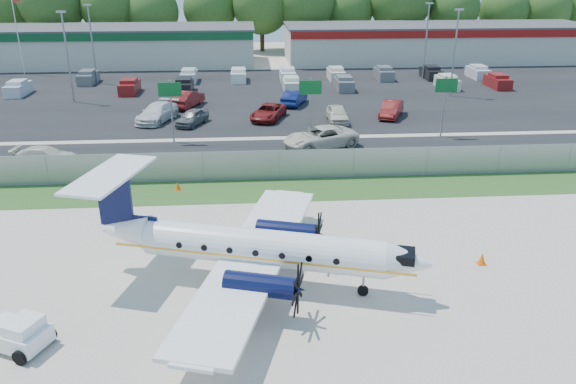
{
  "coord_description": "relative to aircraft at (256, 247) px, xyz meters",
  "views": [
    {
      "loc": [
        -1.97,
        -21.04,
        13.33
      ],
      "look_at": [
        0.0,
        6.0,
        2.3
      ],
      "focal_mm": 35.0,
      "sensor_mm": 36.0,
      "label": 1
    }
  ],
  "objects": [
    {
      "name": "ground",
      "position": [
        1.8,
        -0.87,
        -1.83
      ],
      "size": [
        170.0,
        170.0,
        0.0
      ],
      "primitive_type": "plane",
      "color": "beige",
      "rests_on": "ground"
    },
    {
      "name": "grass_verge",
      "position": [
        1.8,
        11.13,
        -1.83
      ],
      "size": [
        170.0,
        4.0,
        0.02
      ],
      "primitive_type": "cube",
      "color": "#2D561E",
      "rests_on": "ground"
    },
    {
      "name": "access_road",
      "position": [
        1.8,
        18.13,
        -1.82
      ],
      "size": [
        170.0,
        8.0,
        0.02
      ],
      "primitive_type": "cube",
      "color": "black",
      "rests_on": "ground"
    },
    {
      "name": "parking_lot",
      "position": [
        1.8,
        39.13,
        -1.82
      ],
      "size": [
        170.0,
        32.0,
        0.02
      ],
      "primitive_type": "cube",
      "color": "black",
      "rests_on": "ground"
    },
    {
      "name": "perimeter_fence",
      "position": [
        1.8,
        13.13,
        -0.83
      ],
      "size": [
        120.0,
        0.06,
        1.99
      ],
      "color": "gray",
      "rests_on": "ground"
    },
    {
      "name": "building_west",
      "position": [
        -22.2,
        61.11,
        0.8
      ],
      "size": [
        46.4,
        12.4,
        5.24
      ],
      "color": "beige",
      "rests_on": "ground"
    },
    {
      "name": "building_east",
      "position": [
        27.8,
        61.11,
        0.8
      ],
      "size": [
        44.4,
        12.4,
        5.24
      ],
      "color": "beige",
      "rests_on": "ground"
    },
    {
      "name": "sign_left",
      "position": [
        -6.2,
        22.04,
        1.78
      ],
      "size": [
        1.8,
        0.26,
        5.0
      ],
      "color": "gray",
      "rests_on": "ground"
    },
    {
      "name": "sign_mid",
      "position": [
        4.8,
        22.04,
        1.78
      ],
      "size": [
        1.8,
        0.26,
        5.0
      ],
      "color": "gray",
      "rests_on": "ground"
    },
    {
      "name": "sign_right",
      "position": [
        15.8,
        22.04,
        1.78
      ],
      "size": [
        1.8,
        0.26,
        5.0
      ],
      "color": "gray",
      "rests_on": "ground"
    },
    {
      "name": "flagpole_east",
      "position": [
        -29.13,
        54.13,
        3.81
      ],
      "size": [
        1.06,
        0.12,
        10.0
      ],
      "color": "white",
      "rests_on": "ground"
    },
    {
      "name": "light_pole_nw",
      "position": [
        -18.2,
        37.13,
        3.4
      ],
      "size": [
        0.9,
        0.35,
        9.09
      ],
      "color": "gray",
      "rests_on": "ground"
    },
    {
      "name": "light_pole_ne",
      "position": [
        21.8,
        37.13,
        3.4
      ],
      "size": [
        0.9,
        0.35,
        9.09
      ],
      "color": "gray",
      "rests_on": "ground"
    },
    {
      "name": "light_pole_sw",
      "position": [
        -18.2,
        47.13,
        3.4
      ],
      "size": [
        0.9,
        0.35,
        9.09
      ],
      "color": "gray",
      "rests_on": "ground"
    },
    {
      "name": "light_pole_se",
      "position": [
        21.8,
        47.13,
        3.4
      ],
      "size": [
        0.9,
        0.35,
        9.09
      ],
      "color": "gray",
      "rests_on": "ground"
    },
    {
      "name": "tree_line",
      "position": [
        1.8,
        73.13,
        -1.83
      ],
      "size": [
        112.0,
        6.0,
        14.0
      ],
      "primitive_type": null,
      "color": "#2B5017",
      "rests_on": "ground"
    },
    {
      "name": "aircraft",
      "position": [
        0.0,
        0.0,
        0.0
      ],
      "size": [
        15.54,
        15.17,
        4.75
      ],
      "color": "white",
      "rests_on": "ground"
    },
    {
      "name": "pushback_tug",
      "position": [
        -8.93,
        -3.93,
        -1.22
      ],
      "size": [
        2.78,
        2.49,
        1.28
      ],
      "color": "white",
      "rests_on": "ground"
    },
    {
      "name": "cone_nose",
      "position": [
        10.79,
        0.95,
        -1.56
      ],
      "size": [
        0.41,
        0.41,
        0.58
      ],
      "color": "#FF5E08",
      "rests_on": "ground"
    },
    {
      "name": "cone_starboard_wing",
      "position": [
        -4.76,
        11.63,
        -1.58
      ],
      "size": [
        0.38,
        0.38,
        0.54
      ],
      "color": "#FF5E08",
      "rests_on": "ground"
    },
    {
      "name": "road_car_west",
      "position": [
        -14.67,
        17.24,
        -1.83
      ],
      "size": [
        4.66,
        2.33,
        1.3
      ],
      "primitive_type": "imported",
      "rotation": [
        0.0,
        0.0,
        1.46
      ],
      "color": "beige",
      "rests_on": "ground"
    },
    {
      "name": "road_car_mid",
      "position": [
        5.4,
        19.82,
        -1.83
      ],
      "size": [
        6.49,
        4.64,
        1.64
      ],
      "primitive_type": "imported",
      "rotation": [
        0.0,
        0.0,
        -1.21
      ],
      "color": "beige",
      "rests_on": "ground"
    },
    {
      "name": "parked_car_a",
      "position": [
        -8.42,
        28.74,
        -1.83
      ],
      "size": [
        3.9,
        5.97,
        1.61
      ],
      "primitive_type": "imported",
      "rotation": [
        0.0,
        0.0,
        -0.32
      ],
      "color": "silver",
      "rests_on": "ground"
    },
    {
      "name": "parked_car_b",
      "position": [
        -5.16,
        27.32,
        -1.83
      ],
      "size": [
        3.14,
        4.39,
        1.39
      ],
      "primitive_type": "imported",
      "rotation": [
        0.0,
        0.0,
        -0.41
      ],
      "color": "#595B5E",
      "rests_on": "ground"
    },
    {
      "name": "parked_car_c",
      "position": [
        1.69,
        28.69,
        -1.83
      ],
      "size": [
        3.89,
        5.52,
        1.4
      ],
      "primitive_type": "imported",
      "rotation": [
        0.0,
        0.0,
        -0.35
      ],
      "color": "maroon",
      "rests_on": "ground"
    },
    {
      "name": "parked_car_d",
      "position": [
        7.9,
        27.33,
        -1.83
      ],
      "size": [
        1.86,
        4.42,
        1.49
      ],
      "primitive_type": "imported",
      "rotation": [
        0.0,
        0.0,
        -0.02
      ],
      "color": "beige",
      "rests_on": "ground"
    },
    {
      "name": "parked_car_e",
      "position": [
        13.22,
        28.73,
        -1.83
      ],
      "size": [
        3.32,
        4.82,
        1.51
      ],
      "primitive_type": "imported",
      "rotation": [
        0.0,
        0.0,
        -0.42
      ],
      "color": "maroon",
      "rests_on": "ground"
    },
    {
      "name": "parked_car_f",
      "position": [
        -6.22,
        34.18,
        -1.83
      ],
      "size": [
        3.3,
        5.36,
        1.67
      ],
      "primitive_type": "imported",
      "rotation": [
        0.0,
        0.0,
        2.82
      ],
      "color": "maroon",
      "rests_on": "ground"
    },
    {
      "name": "parked_car_g",
      "position": [
        4.56,
        34.34,
        -1.83
      ],
      "size": [
        3.14,
        4.94,
        1.54
      ],
      "primitive_type": "imported",
      "rotation": [
        0.0,
        0.0,
        2.79
      ],
      "color": "navy",
      "rests_on": "ground"
    },
    {
      "name": "far_parking_rows",
      "position": [
        1.8,
        44.13,
        -1.83
      ],
      "size": [
        56.0,
        10.0,
        1.6
      ],
      "primitive_type": null,
      "color": "gray",
      "rests_on": "ground"
    }
  ]
}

